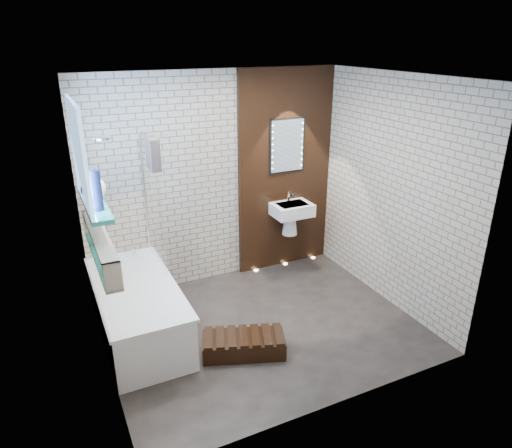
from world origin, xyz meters
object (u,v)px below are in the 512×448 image
washbasin (291,214)px  led_mirror (287,146)px  bathtub (138,310)px  bath_screen (153,202)px  walnut_step (244,345)px

washbasin → led_mirror: (0.00, 0.16, 0.86)m
bathtub → led_mirror: led_mirror is taller
bath_screen → walnut_step: 1.77m
bathtub → washbasin: (2.17, 0.62, 0.50)m
walnut_step → led_mirror: bearing=49.9°
bath_screen → bathtub: bearing=-128.9°
washbasin → bath_screen: bearing=-174.2°
bathtub → led_mirror: bearing=19.8°
washbasin → led_mirror: bearing=90.0°
bath_screen → washbasin: bath_screen is taller
bathtub → washbasin: washbasin is taller
bath_screen → washbasin: (1.82, 0.18, -0.49)m
led_mirror → washbasin: bearing=-90.0°
walnut_step → washbasin: bearing=46.8°
bathtub → walnut_step: bearing=-41.9°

